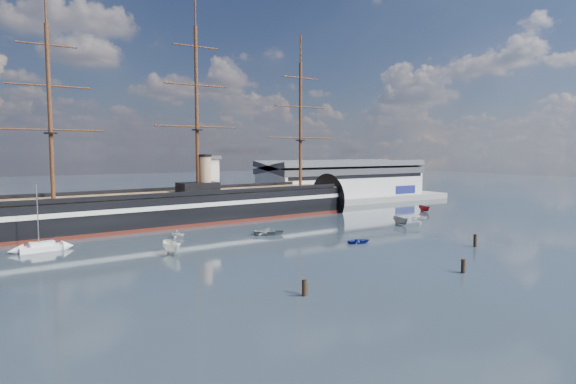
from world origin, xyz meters
TOP-DOWN VIEW (x-y plane):
  - ground at (0.00, 40.00)m, footprint 600.00×600.00m
  - quay at (10.00, 76.00)m, footprint 180.00×18.00m
  - warehouse at (58.00, 80.00)m, footprint 63.00×21.00m
  - quay_tower at (3.00, 73.00)m, footprint 5.00×5.00m
  - warship at (-9.77, 60.00)m, footprint 113.38×22.07m
  - sailboat at (-44.43, 40.25)m, footprint 7.96×3.22m
  - motorboat_a at (-25.14, 25.01)m, footprint 7.32×2.72m
  - motorboat_b at (9.78, 14.83)m, footprint 1.84×3.13m
  - motorboat_c at (34.39, 27.53)m, footprint 6.79×3.34m
  - motorboat_d at (-18.67, 40.27)m, footprint 5.46×4.73m
  - motorboat_e at (47.06, 32.84)m, footprint 2.55×2.70m
  - motorboat_f at (59.95, 42.78)m, footprint 6.16×3.38m
  - motorboat_g at (-0.47, 32.95)m, footprint 3.57×4.45m
  - piling_near_left at (-19.22, -8.19)m, footprint 0.64×0.64m
  - piling_near_mid at (7.52, -11.52)m, footprint 0.64×0.64m
  - piling_near_right at (26.17, 0.12)m, footprint 0.64×0.64m

SIDE VIEW (x-z plane):
  - ground at x=0.00m, z-range 0.00..0.00m
  - quay at x=10.00m, z-range -1.00..1.00m
  - motorboat_a at x=-25.14m, z-range -1.46..1.46m
  - motorboat_b at x=9.78m, z-range -0.69..0.69m
  - motorboat_c at x=34.39m, z-range -1.30..1.30m
  - motorboat_d at x=-18.67m, z-range -0.94..0.94m
  - motorboat_e at x=47.06m, z-range -0.62..0.62m
  - motorboat_f at x=59.95m, z-range -1.17..1.17m
  - motorboat_g at x=-0.47m, z-range -0.97..0.97m
  - piling_near_left at x=-19.22m, z-range -1.42..1.42m
  - piling_near_mid at x=7.52m, z-range -1.42..1.42m
  - piling_near_right at x=26.17m, z-range -1.58..1.58m
  - sailboat at x=-44.43m, z-range -5.40..6.98m
  - warship at x=-9.77m, z-range -22.93..31.01m
  - warehouse at x=58.00m, z-range 2.18..13.78m
  - quay_tower at x=3.00m, z-range 2.25..17.25m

